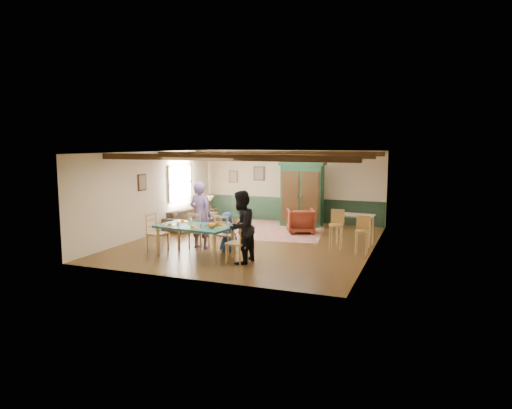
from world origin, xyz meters
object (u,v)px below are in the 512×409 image
(dining_table, at_px, (195,241))
(person_man, at_px, (200,215))
(counter_table, at_px, (355,230))
(bar_stool_left, at_px, (336,230))
(armoire, at_px, (302,194))
(end_table, at_px, (210,216))
(dining_chair_far_right, at_px, (226,233))
(cat, at_px, (212,225))
(person_woman, at_px, (241,227))
(dining_chair_end_left, at_px, (157,233))
(person_child, at_px, (227,232))
(dining_chair_end_right, at_px, (237,242))
(armchair, at_px, (301,221))
(table_lamp, at_px, (210,202))
(dining_chair_far_left, at_px, (199,231))
(bar_stool_right, at_px, (362,236))
(sofa, at_px, (191,219))

(dining_table, height_order, person_man, person_man)
(person_man, relative_size, counter_table, 1.75)
(bar_stool_left, bearing_deg, armoire, 120.57)
(end_table, relative_size, bar_stool_left, 0.48)
(dining_chair_far_right, distance_m, person_man, 0.98)
(armoire, bearing_deg, bar_stool_left, -60.10)
(cat, height_order, counter_table, cat)
(person_woman, distance_m, cat, 0.78)
(dining_chair_end_left, xyz_separation_m, person_child, (1.80, 0.67, 0.03))
(dining_chair_end_left, height_order, dining_chair_end_right, same)
(cat, height_order, bar_stool_left, bar_stool_left)
(dining_chair_end_right, xyz_separation_m, armchair, (0.47, 4.25, -0.12))
(dining_table, height_order, table_lamp, table_lamp)
(cat, distance_m, end_table, 5.58)
(person_man, distance_m, counter_table, 4.51)
(dining_chair_far_left, xyz_separation_m, table_lamp, (-1.60, 3.90, 0.25))
(person_child, relative_size, cat, 2.79)
(person_child, bearing_deg, bar_stool_right, -157.58)
(person_man, distance_m, bar_stool_right, 4.47)
(end_table, relative_size, table_lamp, 1.09)
(person_child, bearing_deg, end_table, -50.67)
(dining_chair_far_left, xyz_separation_m, cat, (0.93, -1.02, 0.40))
(bar_stool_left, bearing_deg, cat, -138.58)
(table_lamp, bearing_deg, bar_stool_right, -26.30)
(person_woman, bearing_deg, person_child, -133.26)
(table_lamp, bearing_deg, dining_chair_far_right, -58.30)
(person_man, bearing_deg, table_lamp, -60.12)
(table_lamp, bearing_deg, sofa, -98.45)
(dining_table, distance_m, counter_table, 4.70)
(armoire, xyz_separation_m, counter_table, (2.26, -2.43, -0.69))
(person_man, xyz_separation_m, end_table, (-1.61, 3.82, -0.68))
(person_man, bearing_deg, counter_table, -146.69)
(dining_chair_far_right, height_order, bar_stool_right, dining_chair_far_right)
(bar_stool_left, bearing_deg, counter_table, 61.93)
(dining_chair_far_left, xyz_separation_m, counter_table, (4.02, 2.07, -0.07))
(dining_chair_far_right, relative_size, person_woman, 0.58)
(end_table, distance_m, table_lamp, 0.51)
(person_man, bearing_deg, sofa, -49.18)
(dining_chair_end_left, height_order, armoire, armoire)
(dining_chair_far_right, xyz_separation_m, dining_chair_end_right, (0.72, -0.89, 0.00))
(person_man, distance_m, bar_stool_left, 3.83)
(dining_chair_far_left, distance_m, dining_chair_end_right, 1.88)
(dining_table, height_order, armchair, dining_table)
(dining_chair_far_right, relative_size, dining_chair_end_right, 1.00)
(armchair, distance_m, counter_table, 2.29)
(dining_chair_far_left, distance_m, person_woman, 2.02)
(dining_table, relative_size, bar_stool_left, 1.78)
(armchair, relative_size, counter_table, 0.82)
(armchair, relative_size, end_table, 1.67)
(person_man, height_order, bar_stool_right, person_man)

